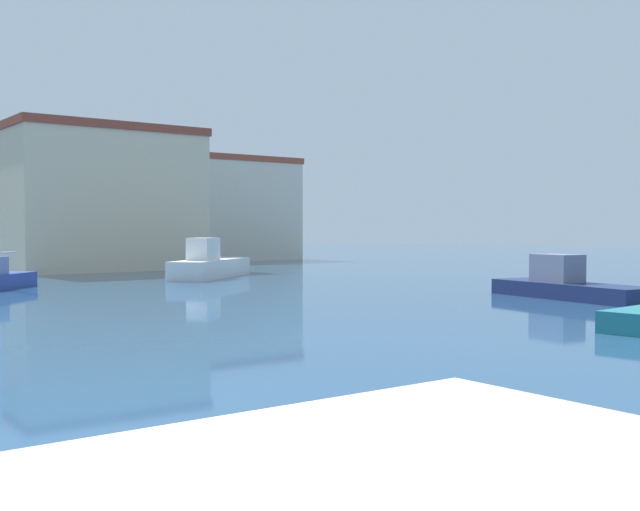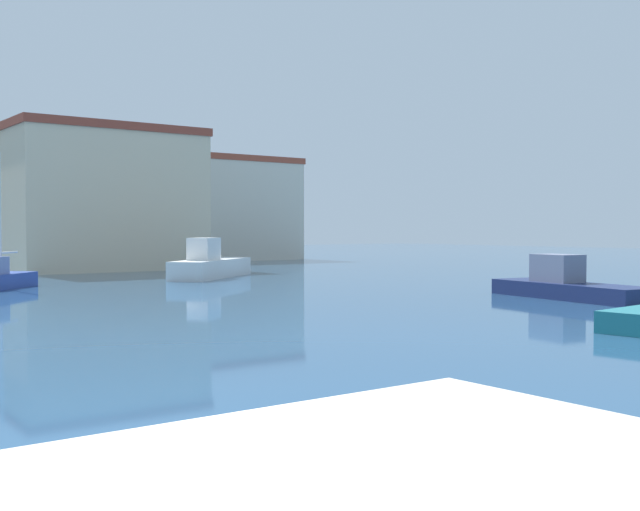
# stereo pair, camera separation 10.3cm
# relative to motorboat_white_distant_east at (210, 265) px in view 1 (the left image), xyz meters

# --- Properties ---
(water) EXTENTS (160.00, 160.00, 0.00)m
(water) POSITION_rel_motorboat_white_distant_east_xyz_m (-1.65, -9.72, -0.65)
(water) COLOR navy
(water) RESTS_ON ground
(motorboat_white_distant_east) EXTENTS (6.91, 6.19, 2.13)m
(motorboat_white_distant_east) POSITION_rel_motorboat_white_distant_east_xyz_m (0.00, 0.00, 0.00)
(motorboat_white_distant_east) COLOR white
(motorboat_white_distant_east) RESTS_ON water
(motorboat_navy_distant_north) EXTENTS (2.87, 6.83, 1.63)m
(motorboat_navy_distant_north) POSITION_rel_motorboat_white_distant_east_xyz_m (4.48, -19.13, -0.18)
(motorboat_navy_distant_north) COLOR #19234C
(motorboat_navy_distant_north) RESTS_ON water
(warehouse_block) EXTENTS (11.84, 10.18, 9.04)m
(warehouse_block) POSITION_rel_motorboat_white_distant_east_xyz_m (-1.50, 12.77, 3.88)
(warehouse_block) COLOR beige
(warehouse_block) RESTS_ON ground
(harbor_office) EXTENTS (13.36, 5.40, 8.63)m
(harbor_office) POSITION_rel_motorboat_white_distant_east_xyz_m (12.16, 20.30, 3.67)
(harbor_office) COLOR beige
(harbor_office) RESTS_ON ground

